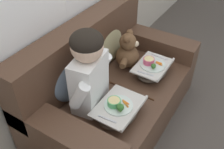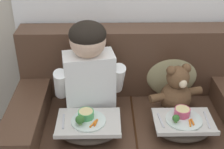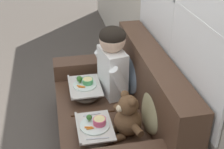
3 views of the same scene
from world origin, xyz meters
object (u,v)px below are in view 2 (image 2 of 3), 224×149
(lap_tray_child, at_px, (89,127))
(lap_tray_teddy, at_px, (183,126))
(child_figure, at_px, (89,65))
(teddy_bear, at_px, (177,92))
(couch, at_px, (132,119))
(throw_pillow_behind_teddy, at_px, (172,71))
(throw_pillow_behind_child, at_px, (91,72))

(lap_tray_child, distance_m, lap_tray_teddy, 0.60)
(child_figure, xyz_separation_m, teddy_bear, (0.60, -0.00, -0.21))
(child_figure, relative_size, lap_tray_teddy, 1.79)
(teddy_bear, relative_size, lap_tray_child, 0.97)
(couch, height_order, child_figure, child_figure)
(throw_pillow_behind_teddy, xyz_separation_m, lap_tray_teddy, (-0.00, -0.46, -0.14))
(couch, height_order, throw_pillow_behind_child, couch)
(throw_pillow_behind_teddy, bearing_deg, couch, -146.85)
(couch, bearing_deg, child_figure, -178.80)
(child_figure, bearing_deg, throw_pillow_behind_teddy, 18.63)
(teddy_bear, height_order, lap_tray_teddy, teddy_bear)
(teddy_bear, height_order, lap_tray_child, teddy_bear)
(throw_pillow_behind_teddy, bearing_deg, child_figure, -161.37)
(throw_pillow_behind_child, relative_size, throw_pillow_behind_teddy, 1.09)
(child_figure, height_order, teddy_bear, child_figure)
(couch, relative_size, throw_pillow_behind_child, 3.64)
(lap_tray_teddy, bearing_deg, throw_pillow_behind_child, 142.33)
(lap_tray_child, bearing_deg, teddy_bear, 23.16)
(teddy_bear, distance_m, lap_tray_teddy, 0.27)
(throw_pillow_behind_teddy, height_order, lap_tray_child, throw_pillow_behind_teddy)
(teddy_bear, relative_size, lap_tray_teddy, 1.05)
(throw_pillow_behind_child, relative_size, lap_tray_child, 1.12)
(lap_tray_child, bearing_deg, lap_tray_teddy, 0.09)
(throw_pillow_behind_teddy, height_order, teddy_bear, throw_pillow_behind_teddy)
(couch, height_order, lap_tray_teddy, couch)
(couch, distance_m, throw_pillow_behind_child, 0.46)
(couch, relative_size, lap_tray_child, 4.08)
(throw_pillow_behind_teddy, relative_size, lap_tray_teddy, 1.10)
(throw_pillow_behind_teddy, bearing_deg, lap_tray_child, -142.37)
(lap_tray_teddy, bearing_deg, throw_pillow_behind_teddy, 89.91)
(throw_pillow_behind_child, height_order, teddy_bear, throw_pillow_behind_child)
(throw_pillow_behind_child, height_order, child_figure, child_figure)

